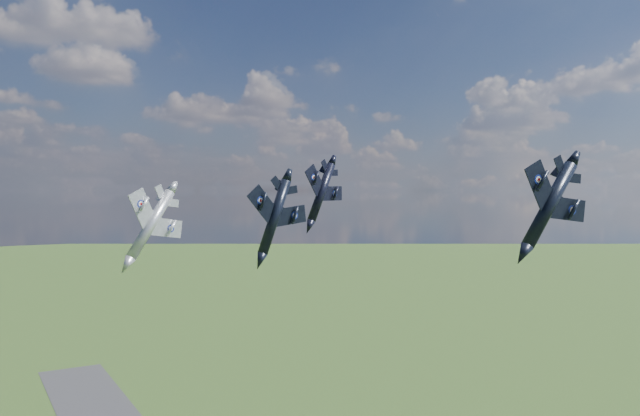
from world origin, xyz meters
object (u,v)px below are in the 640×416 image
jet_right_navy (550,205)px  jet_high_navy (321,192)px  jet_left_silver (151,224)px  jet_lead_navy (275,217)px

jet_right_navy → jet_high_navy: 48.32m
jet_right_navy → jet_left_silver: jet_right_navy is taller
jet_right_navy → jet_high_navy: (-3.70, 48.16, 1.39)m
jet_lead_navy → jet_right_navy: bearing=-61.7°
jet_high_navy → jet_left_silver: bearing=-166.6°
jet_lead_navy → jet_high_navy: 24.08m
jet_lead_navy → jet_high_navy: size_ratio=0.98×
jet_left_silver → jet_lead_navy: bearing=-5.3°
jet_lead_navy → jet_left_silver: jet_left_silver is taller
jet_lead_navy → jet_left_silver: bearing=-170.8°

